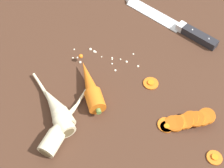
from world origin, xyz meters
TOP-DOWN VIEW (x-y plane):
  - ground_plane at (0.00, 0.00)cm, footprint 120.00×90.00cm
  - chefs_knife at (16.66, 23.94)cm, footprint 27.63×26.20cm
  - whole_carrot at (-5.37, -3.18)cm, footprint 8.42×18.70cm
  - parsnip_front at (-12.69, -11.06)cm, footprint 11.21×16.23cm
  - parsnip_mid_left at (-11.43, -14.50)cm, footprint 10.80×20.15cm
  - parsnip_mid_right at (-13.31, -9.13)cm, footprint 12.71×17.10cm
  - carrot_slice_stack at (17.20, -12.54)cm, footprint 13.15×5.16cm
  - carrot_slice_stray_near at (10.10, -0.80)cm, footprint 3.95×3.95cm
  - carrot_slice_stray_mid at (12.70, -13.51)cm, footprint 3.05×3.05cm
  - carrot_slice_stray_far at (22.21, -21.00)cm, footprint 3.39×3.39cm
  - mince_crumbs at (-2.75, 8.47)cm, footprint 18.69×8.64cm

SIDE VIEW (x-z plane):
  - ground_plane at x=0.00cm, z-range -4.00..0.00cm
  - mince_crumbs at x=-2.75cm, z-range -0.08..0.76cm
  - carrot_slice_stray_far at x=22.21cm, z-range 0.01..0.71cm
  - carrot_slice_stray_mid at x=12.70cm, z-range 0.01..0.71cm
  - carrot_slice_stray_near at x=10.10cm, z-range 0.01..0.71cm
  - chefs_knife at x=16.66cm, z-range -1.44..2.74cm
  - carrot_slice_stack at x=17.20cm, z-range -0.65..3.31cm
  - parsnip_mid_left at x=-11.43cm, z-range -0.02..3.98cm
  - parsnip_mid_right at x=-13.31cm, z-range -0.02..3.98cm
  - parsnip_front at x=-12.69cm, z-range -0.02..3.98cm
  - whole_carrot at x=-5.37cm, z-range 0.00..4.20cm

